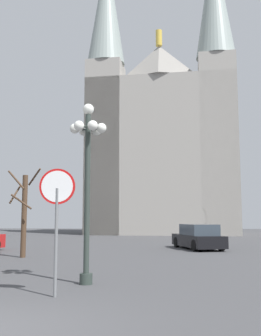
# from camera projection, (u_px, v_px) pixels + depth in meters

# --- Properties ---
(cathedral) EXTENTS (17.17, 12.10, 34.41)m
(cathedral) POSITION_uv_depth(u_px,v_px,m) (162.00, 137.00, 45.82)
(cathedral) COLOR gray
(cathedral) RESTS_ON ground
(stop_sign) EXTENTS (0.87, 0.12, 3.03)m
(stop_sign) POSITION_uv_depth(u_px,v_px,m) (57.00, 205.00, 9.49)
(stop_sign) COLOR slate
(stop_sign) RESTS_ON ground
(street_lamp) EXTENTS (1.09, 0.98, 5.18)m
(street_lamp) POSITION_uv_depth(u_px,v_px,m) (88.00, 166.00, 11.40)
(street_lamp) COLOR #2D3833
(street_lamp) RESTS_ON ground
(bare_tree) EXTENTS (1.53, 1.54, 4.21)m
(bare_tree) POSITION_uv_depth(u_px,v_px,m) (24.00, 212.00, 18.60)
(bare_tree) COLOR #473323
(bare_tree) RESTS_ON ground
(parked_car_far_black) EXTENTS (2.97, 4.80, 1.45)m
(parked_car_far_black) POSITION_uv_depth(u_px,v_px,m) (198.00, 237.00, 23.32)
(parked_car_far_black) COLOR black
(parked_car_far_black) RESTS_ON ground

